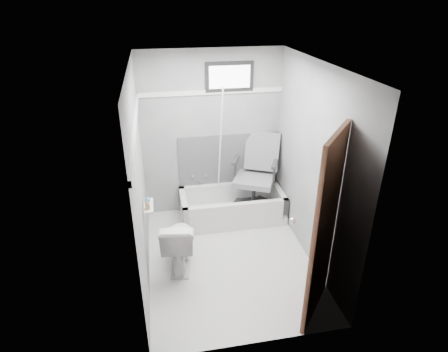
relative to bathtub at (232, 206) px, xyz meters
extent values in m
plane|color=silver|center=(-0.23, -0.93, -0.21)|extent=(2.60, 2.60, 0.00)
plane|color=silver|center=(-0.23, -0.93, 2.19)|extent=(2.60, 2.60, 0.00)
cube|color=slate|center=(-0.23, 0.37, 0.99)|extent=(2.00, 0.02, 2.40)
cube|color=slate|center=(-0.23, -2.23, 0.99)|extent=(2.00, 0.02, 2.40)
cube|color=slate|center=(-1.23, -0.93, 0.99)|extent=(0.02, 2.60, 2.40)
cube|color=slate|center=(0.77, -0.93, 0.99)|extent=(0.02, 2.60, 2.40)
imported|color=white|center=(-0.85, -0.94, 0.13)|extent=(0.48, 0.74, 0.68)
cube|color=#4C4C4F|center=(0.02, 0.36, 0.59)|extent=(1.50, 0.02, 0.78)
cube|color=white|center=(-0.23, 0.36, 1.61)|extent=(2.00, 0.02, 0.06)
cube|color=white|center=(-1.22, -0.93, 1.61)|extent=(0.02, 2.60, 0.06)
cylinder|color=white|center=(-0.15, 0.13, 0.84)|extent=(0.02, 0.50, 1.90)
cube|color=silver|center=(-1.16, -0.97, 0.69)|extent=(0.10, 0.32, 0.02)
imported|color=#9A754D|center=(-1.17, -1.05, 0.76)|extent=(0.05, 0.05, 0.10)
imported|color=teal|center=(-1.17, -0.91, 0.75)|extent=(0.09, 0.09, 0.09)
camera|label=1|loc=(-1.00, -4.66, 2.84)|focal=30.00mm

